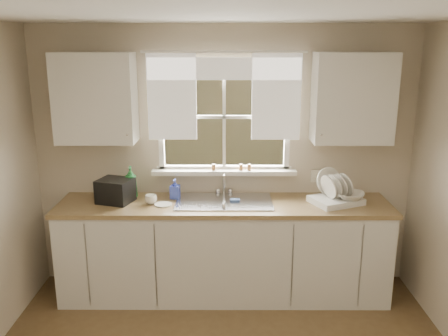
{
  "coord_description": "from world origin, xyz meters",
  "views": [
    {
      "loc": [
        0.01,
        -2.42,
        2.33
      ],
      "look_at": [
        0.0,
        1.65,
        1.25
      ],
      "focal_mm": 38.0,
      "sensor_mm": 36.0,
      "label": 1
    }
  ],
  "objects_px": {
    "black_appliance": "(115,191)",
    "cup": "(151,199)",
    "soap_bottle_a": "(131,183)",
    "dish_rack": "(336,195)"
  },
  "relations": [
    {
      "from": "black_appliance",
      "to": "cup",
      "type": "bearing_deg",
      "value": 8.19
    },
    {
      "from": "black_appliance",
      "to": "soap_bottle_a",
      "type": "bearing_deg",
      "value": 54.92
    },
    {
      "from": "soap_bottle_a",
      "to": "cup",
      "type": "xyz_separation_m",
      "value": [
        0.2,
        -0.15,
        -0.11
      ]
    },
    {
      "from": "dish_rack",
      "to": "soap_bottle_a",
      "type": "distance_m",
      "value": 1.89
    },
    {
      "from": "soap_bottle_a",
      "to": "black_appliance",
      "type": "height_order",
      "value": "soap_bottle_a"
    },
    {
      "from": "dish_rack",
      "to": "black_appliance",
      "type": "relative_size",
      "value": 1.77
    },
    {
      "from": "cup",
      "to": "dish_rack",
      "type": "bearing_deg",
      "value": 1.34
    },
    {
      "from": "cup",
      "to": "black_appliance",
      "type": "height_order",
      "value": "black_appliance"
    },
    {
      "from": "cup",
      "to": "black_appliance",
      "type": "distance_m",
      "value": 0.34
    },
    {
      "from": "dish_rack",
      "to": "black_appliance",
      "type": "height_order",
      "value": "dish_rack"
    }
  ]
}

